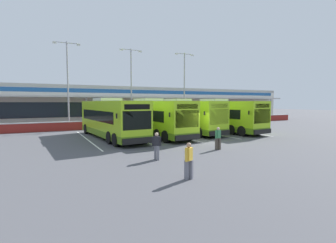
{
  "coord_description": "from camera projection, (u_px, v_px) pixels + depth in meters",
  "views": [
    {
      "loc": [
        -12.23,
        -17.74,
        3.38
      ],
      "look_at": [
        -1.58,
        3.0,
        1.6
      ],
      "focal_mm": 26.91,
      "sensor_mm": 36.0,
      "label": 1
    }
  ],
  "objects": [
    {
      "name": "coach_bus_leftmost",
      "position": [
        111.0,
        119.0,
        23.65
      ],
      "size": [
        3.64,
        12.3,
        3.78
      ],
      "color": "#9ED11E",
      "rests_on": "ground"
    },
    {
      "name": "coach_bus_right_centre",
      "position": [
        219.0,
        116.0,
        29.46
      ],
      "size": [
        3.64,
        12.3,
        3.78
      ],
      "color": "#9ED11E",
      "rests_on": "ground"
    },
    {
      "name": "bay_stripe_centre",
      "position": [
        201.0,
        132.0,
        28.8
      ],
      "size": [
        0.14,
        13.0,
        0.01
      ],
      "primitive_type": "cube",
      "color": "silver",
      "rests_on": "ground"
    },
    {
      "name": "coach_bus_centre",
      "position": [
        182.0,
        116.0,
        28.38
      ],
      "size": [
        3.64,
        12.3,
        3.78
      ],
      "color": "#9ED11E",
      "rests_on": "ground"
    },
    {
      "name": "terminal_building",
      "position": [
        115.0,
        104.0,
        45.2
      ],
      "size": [
        70.0,
        13.0,
        6.0
      ],
      "color": "beige",
      "rests_on": "ground"
    },
    {
      "name": "pedestrian_near_bin",
      "position": [
        189.0,
        160.0,
        11.03
      ],
      "size": [
        0.51,
        0.36,
        1.62
      ],
      "color": "slate",
      "rests_on": "ground"
    },
    {
      "name": "red_barrier_wall",
      "position": [
        140.0,
        123.0,
        34.38
      ],
      "size": [
        60.0,
        0.4,
        1.1
      ],
      "color": "maroon",
      "rests_on": "ground"
    },
    {
      "name": "bay_stripe_mid_west",
      "position": [
        168.0,
        134.0,
        26.89
      ],
      "size": [
        0.14,
        13.0,
        0.01
      ],
      "primitive_type": "cube",
      "color": "silver",
      "rests_on": "ground"
    },
    {
      "name": "lamp_post_east",
      "position": [
        184.0,
        84.0,
        39.14
      ],
      "size": [
        3.24,
        0.28,
        11.0
      ],
      "color": "#9E9EA3",
      "rests_on": "ground"
    },
    {
      "name": "bay_stripe_west",
      "position": [
        131.0,
        136.0,
        24.97
      ],
      "size": [
        0.14,
        13.0,
        0.01
      ],
      "primitive_type": "cube",
      "color": "silver",
      "rests_on": "ground"
    },
    {
      "name": "coach_bus_left_centre",
      "position": [
        152.0,
        118.0,
        25.48
      ],
      "size": [
        3.64,
        12.3,
        3.78
      ],
      "color": "#9ED11E",
      "rests_on": "ground"
    },
    {
      "name": "bay_stripe_mid_east",
      "position": [
        229.0,
        130.0,
        30.71
      ],
      "size": [
        0.14,
        13.0,
        0.01
      ],
      "primitive_type": "cube",
      "color": "silver",
      "rests_on": "ground"
    },
    {
      "name": "ground_plane",
      "position": [
        200.0,
        142.0,
        21.57
      ],
      "size": [
        200.0,
        200.0,
        0.0
      ],
      "primitive_type": "plane",
      "color": "#4C4C51"
    },
    {
      "name": "pedestrian_in_dark_coat",
      "position": [
        157.0,
        145.0,
        14.74
      ],
      "size": [
        0.52,
        0.4,
        1.62
      ],
      "color": "slate",
      "rests_on": "ground"
    },
    {
      "name": "pedestrian_child",
      "position": [
        218.0,
        138.0,
        17.92
      ],
      "size": [
        0.54,
        0.29,
        1.62
      ],
      "color": "#4C4238",
      "rests_on": "ground"
    },
    {
      "name": "lamp_post_west",
      "position": [
        68.0,
        79.0,
        31.93
      ],
      "size": [
        3.24,
        0.28,
        11.0
      ],
      "color": "#9E9EA3",
      "rests_on": "ground"
    },
    {
      "name": "lamp_post_centre",
      "position": [
        131.0,
        82.0,
        36.13
      ],
      "size": [
        3.24,
        0.28,
        11.0
      ],
      "color": "#9E9EA3",
      "rests_on": "ground"
    },
    {
      "name": "bay_stripe_far_west",
      "position": [
        87.0,
        139.0,
        23.06
      ],
      "size": [
        0.14,
        13.0,
        0.01
      ],
      "primitive_type": "cube",
      "color": "silver",
      "rests_on": "ground"
    }
  ]
}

